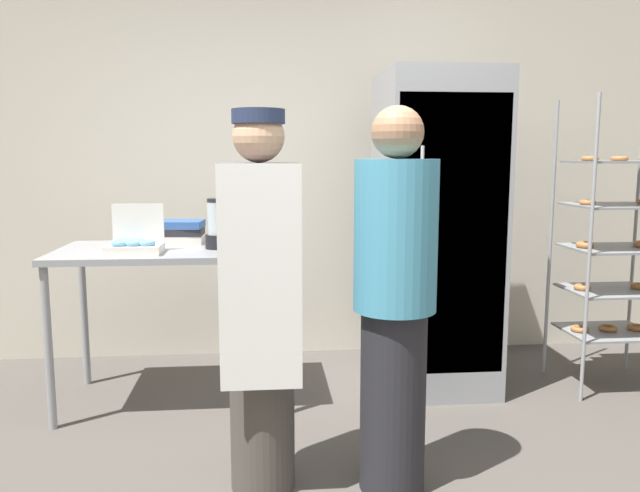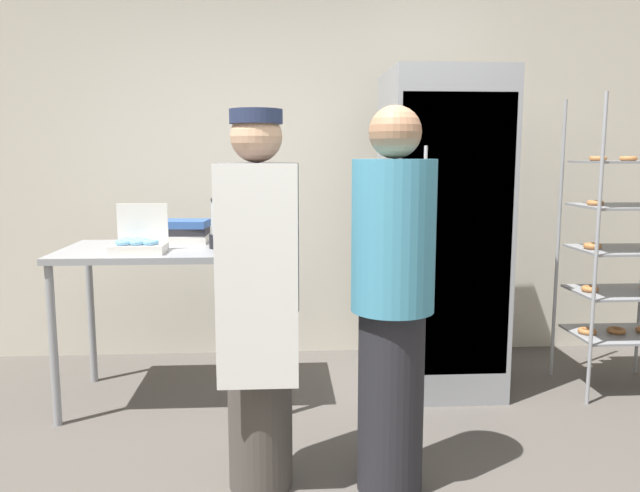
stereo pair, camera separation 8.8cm
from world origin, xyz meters
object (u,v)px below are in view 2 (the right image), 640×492
(blender_pitcher, at_px, (221,226))
(binder_stack, at_px, (182,231))
(baking_rack, at_px, (622,250))
(person_customer, at_px, (392,300))
(person_baker, at_px, (258,297))
(donut_box, at_px, (139,244))
(refrigerator, at_px, (440,233))

(blender_pitcher, xyz_separation_m, binder_stack, (-0.26, 0.24, -0.06))
(baking_rack, relative_size, person_customer, 1.09)
(blender_pitcher, distance_m, person_baker, 1.03)
(donut_box, relative_size, person_customer, 0.17)
(binder_stack, height_order, person_baker, person_baker)
(donut_box, relative_size, blender_pitcher, 1.00)
(blender_pitcher, relative_size, person_customer, 0.17)
(donut_box, xyz_separation_m, person_baker, (0.68, -0.84, -0.12))
(donut_box, xyz_separation_m, blender_pitcher, (0.43, 0.15, 0.08))
(refrigerator, distance_m, binder_stack, 1.57)
(refrigerator, height_order, baking_rack, refrigerator)
(person_baker, height_order, person_customer, person_customer)
(blender_pitcher, height_order, person_baker, person_baker)
(baking_rack, bearing_deg, binder_stack, 176.11)
(person_baker, bearing_deg, baking_rack, 25.69)
(blender_pitcher, bearing_deg, refrigerator, 7.24)
(refrigerator, relative_size, binder_stack, 5.99)
(refrigerator, relative_size, person_baker, 1.19)
(refrigerator, height_order, binder_stack, refrigerator)
(refrigerator, distance_m, person_baker, 1.58)
(person_customer, bearing_deg, binder_stack, 129.80)
(baking_rack, height_order, donut_box, baking_rack)
(refrigerator, xyz_separation_m, person_baker, (-1.07, -1.15, -0.12))
(refrigerator, relative_size, donut_box, 6.80)
(baking_rack, bearing_deg, donut_box, -175.89)
(refrigerator, xyz_separation_m, person_customer, (-0.51, -1.21, -0.13))
(binder_stack, bearing_deg, baking_rack, -3.89)
(blender_pitcher, relative_size, person_baker, 0.18)
(baking_rack, xyz_separation_m, person_customer, (-1.60, -1.09, -0.03))
(donut_box, xyz_separation_m, binder_stack, (0.18, 0.39, 0.02))
(donut_box, height_order, blender_pitcher, blender_pitcher)
(refrigerator, height_order, person_customer, refrigerator)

